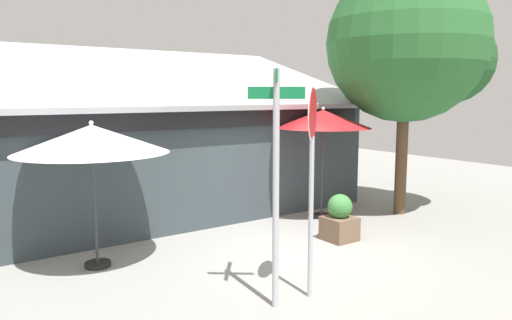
# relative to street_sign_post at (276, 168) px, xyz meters

# --- Properties ---
(ground_plane) EXTENTS (28.00, 28.00, 0.10)m
(ground_plane) POSITION_rel_street_sign_post_xyz_m (1.94, 1.80, -2.01)
(ground_plane) COLOR gray
(cafe_building) EXTENTS (9.51, 5.52, 4.31)m
(cafe_building) POSITION_rel_street_sign_post_xyz_m (1.36, 6.45, -0.45)
(cafe_building) COLOR #333D42
(cafe_building) RESTS_ON ground
(street_sign_post) EXTENTS (0.62, 0.67, 3.29)m
(street_sign_post) POSITION_rel_street_sign_post_xyz_m (0.00, 0.00, 0.00)
(street_sign_post) COLOR #A8AAB2
(street_sign_post) RESTS_ON ground
(stop_sign) EXTENTS (0.59, 0.50, 3.07)m
(stop_sign) POSITION_rel_street_sign_post_xyz_m (0.62, -0.03, 0.17)
(stop_sign) COLOR #A8AAB2
(stop_sign) RESTS_ON ground
(patio_umbrella_ivory_left) EXTENTS (2.55, 2.55, 2.52)m
(patio_umbrella_ivory_left) POSITION_rel_street_sign_post_xyz_m (-1.57, 3.01, 0.24)
(patio_umbrella_ivory_left) COLOR black
(patio_umbrella_ivory_left) RESTS_ON ground
(patio_umbrella_crimson_center) EXTENTS (2.28, 2.28, 2.66)m
(patio_umbrella_crimson_center) POSITION_rel_street_sign_post_xyz_m (3.89, 3.28, 0.40)
(patio_umbrella_crimson_center) COLOR black
(patio_umbrella_crimson_center) RESTS_ON ground
(shade_tree) EXTENTS (4.03, 3.80, 6.08)m
(shade_tree) POSITION_rel_street_sign_post_xyz_m (5.94, 2.39, 2.14)
(shade_tree) COLOR brown
(shade_tree) RESTS_ON ground
(sidewalk_planter) EXTENTS (0.60, 0.60, 0.95)m
(sidewalk_planter) POSITION_rel_street_sign_post_xyz_m (2.94, 1.71, -1.53)
(sidewalk_planter) COLOR brown
(sidewalk_planter) RESTS_ON ground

